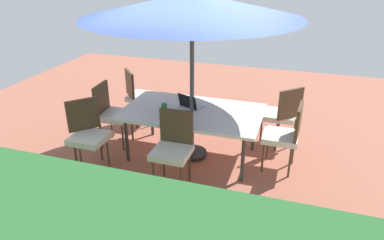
{
  "coord_description": "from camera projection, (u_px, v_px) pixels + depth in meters",
  "views": [
    {
      "loc": [
        -1.43,
        4.4,
        2.7
      ],
      "look_at": [
        0.0,
        0.0,
        0.58
      ],
      "focal_mm": 33.13,
      "sensor_mm": 36.0,
      "label": 1
    }
  ],
  "objects": [
    {
      "name": "ground_plane",
      "position": [
        192.0,
        155.0,
        5.34
      ],
      "size": [
        10.0,
        10.0,
        0.02
      ],
      "primitive_type": "cube",
      "color": "#935442"
    },
    {
      "name": "dining_table",
      "position": [
        192.0,
        114.0,
        5.05
      ],
      "size": [
        1.97,
        1.18,
        0.72
      ],
      "color": "white",
      "rests_on": "ground_plane"
    },
    {
      "name": "patio_umbrella",
      "position": [
        192.0,
        6.0,
        4.44
      ],
      "size": [
        2.84,
        2.84,
        2.32
      ],
      "color": "#4C4C4C",
      "rests_on": "ground_plane"
    },
    {
      "name": "chair_north",
      "position": [
        173.0,
        146.0,
        4.45
      ],
      "size": [
        0.46,
        0.47,
        0.98
      ],
      "rotation": [
        0.0,
        0.0,
        3.17
      ],
      "color": "silver",
      "rests_on": "ground_plane"
    },
    {
      "name": "chair_southeast",
      "position": [
        139.0,
        94.0,
        6.15
      ],
      "size": [
        0.59,
        0.59,
        0.98
      ],
      "rotation": [
        0.0,
        0.0,
        5.44
      ],
      "color": "silver",
      "rests_on": "ground_plane"
    },
    {
      "name": "chair_southwest",
      "position": [
        282.0,
        113.0,
        5.39
      ],
      "size": [
        0.59,
        0.59,
        0.98
      ],
      "rotation": [
        0.0,
        0.0,
        0.8
      ],
      "color": "silver",
      "rests_on": "ground_plane"
    },
    {
      "name": "chair_northeast",
      "position": [
        88.0,
        132.0,
        4.8
      ],
      "size": [
        0.59,
        0.59,
        0.98
      ],
      "rotation": [
        0.0,
        0.0,
        3.97
      ],
      "color": "silver",
      "rests_on": "ground_plane"
    },
    {
      "name": "chair_east",
      "position": [
        111.0,
        111.0,
        5.45
      ],
      "size": [
        0.48,
        0.46,
        0.98
      ],
      "rotation": [
        0.0,
        0.0,
        4.79
      ],
      "color": "silver",
      "rests_on": "ground_plane"
    },
    {
      "name": "chair_west",
      "position": [
        285.0,
        133.0,
        4.76
      ],
      "size": [
        0.47,
        0.46,
        0.98
      ],
      "rotation": [
        0.0,
        0.0,
        1.5
      ],
      "color": "silver",
      "rests_on": "ground_plane"
    },
    {
      "name": "laptop",
      "position": [
        190.0,
        105.0,
        5.12
      ],
      "size": [
        0.39,
        0.35,
        0.21
      ],
      "rotation": [
        0.0,
        0.0,
        -0.38
      ],
      "color": "#B7B7BC",
      "rests_on": "dining_table"
    },
    {
      "name": "cup",
      "position": [
        164.0,
        107.0,
        5.06
      ],
      "size": [
        0.08,
        0.08,
        0.09
      ],
      "primitive_type": "cylinder",
      "color": "#286B33",
      "rests_on": "dining_table"
    }
  ]
}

